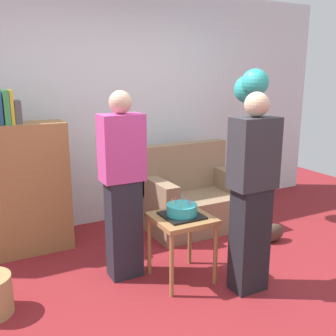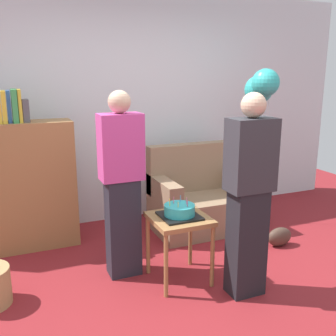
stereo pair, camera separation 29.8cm
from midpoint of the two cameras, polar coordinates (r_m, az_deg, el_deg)
ground_plane at (r=3.34m, az=3.23°, el=-18.25°), size 8.00×8.00×0.00m
wall_back at (r=4.72m, az=-9.61°, el=8.52°), size 6.00×0.10×2.70m
couch at (r=4.55m, az=1.67°, el=-4.51°), size 1.10×0.70×0.96m
bookshelf at (r=4.14m, az=-22.02°, el=-2.36°), size 0.80×0.36×1.61m
side_table at (r=3.36m, az=-0.55°, el=-8.49°), size 0.48×0.48×0.58m
birthday_cake at (r=3.31m, az=-0.55°, el=-6.28°), size 0.32×0.32×0.17m
person_blowing_candles at (r=3.36m, az=-9.14°, el=-2.59°), size 0.36×0.22×1.63m
person_holding_cake at (r=3.14m, az=9.50°, el=-3.77°), size 0.36×0.22×1.63m
handbag at (r=4.34m, az=13.11°, el=-9.21°), size 0.28×0.14×0.20m
balloon_bunch at (r=4.58m, az=10.17°, el=11.65°), size 0.33×0.46×1.81m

